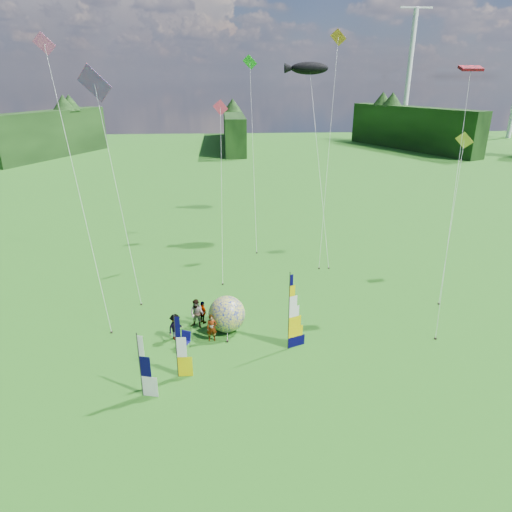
{
  "coord_description": "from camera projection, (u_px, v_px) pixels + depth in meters",
  "views": [
    {
      "loc": [
        -2.68,
        -18.8,
        14.52
      ],
      "look_at": [
        -1.0,
        4.0,
        5.5
      ],
      "focal_mm": 32.0,
      "sensor_mm": 36.0,
      "label": 1
    }
  ],
  "objects": [
    {
      "name": "small_kite_yellow",
      "position": [
        453.0,
        210.0,
        32.92
      ],
      "size": [
        9.61,
        11.67,
        11.05
      ],
      "primitive_type": null,
      "rotation": [
        0.0,
        0.0,
        -0.38
      ],
      "color": "yellow",
      "rests_on": "ground"
    },
    {
      "name": "feather_banner_main",
      "position": [
        289.0,
        313.0,
        25.26
      ],
      "size": [
        1.2,
        0.56,
        4.62
      ],
      "primitive_type": null,
      "rotation": [
        0.0,
        0.0,
        0.38
      ],
      "color": "#050139",
      "rests_on": "ground"
    },
    {
      "name": "kite_rainbow_delta",
      "position": [
        116.0,
        176.0,
        31.36
      ],
      "size": [
        11.02,
        13.52,
        16.29
      ],
      "primitive_type": null,
      "rotation": [
        0.0,
        0.0,
        -0.33
      ],
      "color": "#FF2743",
      "rests_on": "ground"
    },
    {
      "name": "spectator_d",
      "position": [
        203.0,
        312.0,
        28.56
      ],
      "size": [
        0.81,
        0.92,
        1.5
      ],
      "primitive_type": "imported",
      "rotation": [
        0.0,
        0.0,
        2.2
      ],
      "color": "#66594C",
      "rests_on": "ground"
    },
    {
      "name": "small_kite_green",
      "position": [
        253.0,
        149.0,
        41.23
      ],
      "size": [
        4.36,
        11.35,
        16.9
      ],
      "primitive_type": null,
      "rotation": [
        0.0,
        0.0,
        -0.19
      ],
      "color": "green",
      "rests_on": "ground"
    },
    {
      "name": "kite_whale",
      "position": [
        319.0,
        151.0,
        39.39
      ],
      "size": [
        8.02,
        15.9,
        17.03
      ],
      "primitive_type": null,
      "rotation": [
        0.0,
        0.0,
        -0.3
      ],
      "color": "black",
      "rests_on": "ground"
    },
    {
      "name": "small_kite_pink",
      "position": [
        77.0,
        182.0,
        27.04
      ],
      "size": [
        5.58,
        7.93,
        17.39
      ],
      "primitive_type": null,
      "rotation": [
        0.0,
        0.0,
        0.02
      ],
      "color": "#D94B8F",
      "rests_on": "ground"
    },
    {
      "name": "side_banner_far",
      "position": [
        140.0,
        366.0,
        21.67
      ],
      "size": [
        0.99,
        0.34,
        3.38
      ],
      "primitive_type": null,
      "rotation": [
        0.0,
        0.0,
        -0.25
      ],
      "color": "white",
      "rests_on": "ground"
    },
    {
      "name": "bol_inflatable",
      "position": [
        227.0,
        314.0,
        27.6
      ],
      "size": [
        2.82,
        2.82,
        2.23
      ],
      "primitive_type": "sphere",
      "rotation": [
        0.0,
        0.0,
        -0.32
      ],
      "color": "#000E7F",
      "rests_on": "ground"
    },
    {
      "name": "ground",
      "position": [
        282.0,
        386.0,
        22.95
      ],
      "size": [
        220.0,
        220.0,
        0.0
      ],
      "primitive_type": "plane",
      "color": "#256C14",
      "rests_on": "ground"
    },
    {
      "name": "turbine_right",
      "position": [
        409.0,
        74.0,
        115.16
      ],
      "size": [
        8.0,
        1.2,
        30.0
      ],
      "primitive_type": null,
      "color": "silver",
      "rests_on": "ground"
    },
    {
      "name": "kite_parafoil",
      "position": [
        456.0,
        188.0,
        27.59
      ],
      "size": [
        7.43,
        10.98,
        16.47
      ],
      "primitive_type": null,
      "rotation": [
        0.0,
        0.0,
        -0.11
      ],
      "color": "red",
      "rests_on": "ground"
    },
    {
      "name": "spectator_c",
      "position": [
        175.0,
        327.0,
        26.76
      ],
      "size": [
        0.95,
        1.08,
        1.64
      ],
      "primitive_type": "imported",
      "rotation": [
        0.0,
        0.0,
        0.92
      ],
      "color": "#66594C",
      "rests_on": "ground"
    },
    {
      "name": "small_kite_red",
      "position": [
        221.0,
        187.0,
        34.78
      ],
      "size": [
        5.56,
        8.96,
        13.31
      ],
      "primitive_type": null,
      "rotation": [
        0.0,
        0.0,
        0.4
      ],
      "color": "#C92E4C",
      "rests_on": "ground"
    },
    {
      "name": "side_banner_left",
      "position": [
        176.0,
        347.0,
        23.04
      ],
      "size": [
        0.98,
        0.13,
        3.51
      ],
      "primitive_type": null,
      "rotation": [
        0.0,
        0.0,
        -0.03
      ],
      "color": "#E2C400",
      "rests_on": "ground"
    },
    {
      "name": "treeline_ring",
      "position": [
        283.0,
        316.0,
        21.49
      ],
      "size": [
        210.0,
        210.0,
        8.0
      ],
      "primitive_type": null,
      "color": "#234E18",
      "rests_on": "ground"
    },
    {
      "name": "spectator_b",
      "position": [
        197.0,
        314.0,
        28.01
      ],
      "size": [
        1.01,
        0.75,
        1.87
      ],
      "primitive_type": "imported",
      "rotation": [
        0.0,
        0.0,
        -0.38
      ],
      "color": "#66594C",
      "rests_on": "ground"
    },
    {
      "name": "camp_chair",
      "position": [
        184.0,
        341.0,
        25.88
      ],
      "size": [
        0.79,
        0.79,
        1.04
      ],
      "primitive_type": null,
      "rotation": [
        0.0,
        0.0,
        -0.4
      ],
      "color": "#0A0950",
      "rests_on": "ground"
    },
    {
      "name": "spectator_a",
      "position": [
        212.0,
        328.0,
        26.63
      ],
      "size": [
        0.63,
        0.44,
        1.67
      ],
      "primitive_type": "imported",
      "rotation": [
        0.0,
        0.0,
        0.06
      ],
      "color": "#66594C",
      "rests_on": "ground"
    },
    {
      "name": "small_kite_orange",
      "position": [
        329.0,
        144.0,
        37.36
      ],
      "size": [
        6.4,
        11.02,
        18.72
      ],
      "primitive_type": null,
      "rotation": [
        0.0,
        0.0,
        -0.18
      ],
      "color": "orange",
      "rests_on": "ground"
    }
  ]
}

